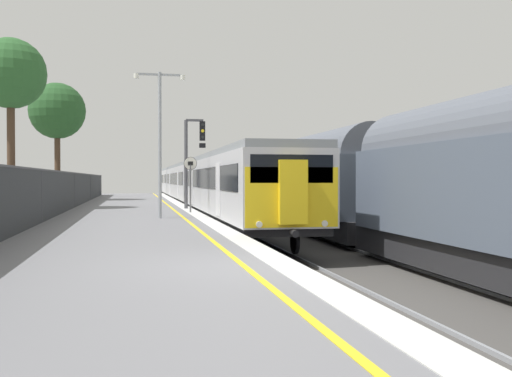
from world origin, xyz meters
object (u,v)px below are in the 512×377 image
freight_train_adjacent_track (324,180)px  signal_gantry (192,152)px  commuter_train_at_platform (192,182)px  speed_limit_sign (190,177)px  platform_lamp_mid (160,132)px  background_tree_centre (58,113)px  background_tree_left (7,77)px

freight_train_adjacent_track → signal_gantry: size_ratio=8.46×
commuter_train_at_platform → freight_train_adjacent_track: size_ratio=1.58×
speed_limit_sign → signal_gantry: bearing=84.0°
platform_lamp_mid → background_tree_centre: background_tree_centre is taller
speed_limit_sign → background_tree_centre: 20.29m
commuter_train_at_platform → platform_lamp_mid: size_ratio=10.84×
commuter_train_at_platform → platform_lamp_mid: (-3.37, -23.21, 2.10)m
freight_train_adjacent_track → background_tree_centre: 24.51m
signal_gantry → background_tree_left: size_ratio=0.53×
platform_lamp_mid → background_tree_left: background_tree_left is taller
signal_gantry → speed_limit_sign: size_ratio=1.82×
signal_gantry → speed_limit_sign: signal_gantry is taller
signal_gantry → platform_lamp_mid: platform_lamp_mid is taller
freight_train_adjacent_track → background_tree_centre: size_ratio=4.62×
platform_lamp_mid → freight_train_adjacent_track: bearing=15.7°
commuter_train_at_platform → background_tree_left: size_ratio=7.10×
freight_train_adjacent_track → platform_lamp_mid: (-7.37, -2.08, 1.90)m
speed_limit_sign → platform_lamp_mid: size_ratio=0.44×
background_tree_left → background_tree_centre: 12.99m
speed_limit_sign → platform_lamp_mid: (-1.52, -3.66, 1.74)m
freight_train_adjacent_track → speed_limit_sign: (-5.85, 1.59, 0.15)m
signal_gantry → background_tree_centre: background_tree_centre is taller
speed_limit_sign → platform_lamp_mid: 4.33m
speed_limit_sign → background_tree_left: background_tree_left is taller
speed_limit_sign → background_tree_left: 11.45m
freight_train_adjacent_track → platform_lamp_mid: 7.89m
freight_train_adjacent_track → speed_limit_sign: freight_train_adjacent_track is taller
platform_lamp_mid → background_tree_left: (-7.33, 8.78, 3.40)m
background_tree_left → background_tree_centre: (0.89, 12.95, -0.44)m
signal_gantry → platform_lamp_mid: bearing=-104.6°
platform_lamp_mid → background_tree_left: 11.93m
background_tree_left → platform_lamp_mid: bearing=-50.1°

